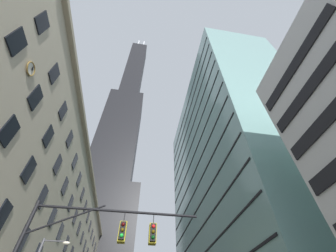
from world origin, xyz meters
TOP-DOWN VIEW (x-y plane):
  - station_building at (-17.93, 31.15)m, footprint 14.52×74.31m
  - dark_skyscraper at (-14.42, 77.89)m, footprint 29.03×29.03m
  - glass_office_midrise at (19.29, 29.09)m, footprint 16.68×44.46m
  - traffic_signal_mast at (-2.86, 2.49)m, footprint 9.17×0.63m

SIDE VIEW (x-z plane):
  - traffic_signal_mast at x=-2.86m, z-range 1.59..8.53m
  - station_building at x=-17.93m, z-range -0.02..26.67m
  - glass_office_midrise at x=19.29m, z-range 0.00..57.46m
  - dark_skyscraper at x=-14.42m, z-range -43.65..174.52m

